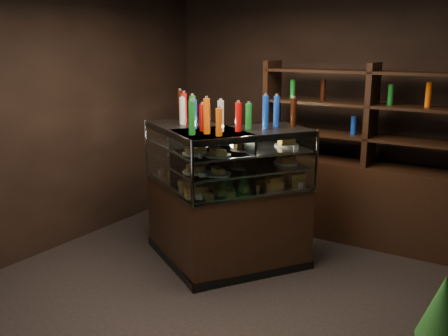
{
  "coord_description": "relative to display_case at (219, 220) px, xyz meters",
  "views": [
    {
      "loc": [
        1.87,
        -3.29,
        2.19
      ],
      "look_at": [
        -0.59,
        0.51,
        1.06
      ],
      "focal_mm": 40.0,
      "sensor_mm": 36.0,
      "label": 1
    }
  ],
  "objects": [
    {
      "name": "ground",
      "position": [
        0.73,
        -0.65,
        -0.47
      ],
      "size": [
        5.0,
        5.0,
        0.0
      ],
      "primitive_type": "plane",
      "color": "black",
      "rests_on": "ground"
    },
    {
      "name": "potted_conifer",
      "position": [
        2.18,
        -0.47,
        -0.06
      ],
      "size": [
        0.34,
        0.34,
        0.73
      ],
      "rotation": [
        0.0,
        0.0,
        0.39
      ],
      "color": "black",
      "rests_on": "ground"
    },
    {
      "name": "display_case",
      "position": [
        0.0,
        0.0,
        0.0
      ],
      "size": [
        1.82,
        1.44,
        1.41
      ],
      "rotation": [
        0.0,
        0.0,
        0.22
      ],
      "color": "black",
      "rests_on": "ground"
    },
    {
      "name": "back_shelving",
      "position": [
        1.04,
        1.4,
        0.13
      ],
      "size": [
        2.45,
        0.46,
        2.0
      ],
      "rotation": [
        0.0,
        0.0,
        0.02
      ],
      "color": "black",
      "rests_on": "ground"
    },
    {
      "name": "bottles_top",
      "position": [
        -0.0,
        0.0,
        1.07
      ],
      "size": [
        1.27,
        0.94,
        0.3
      ],
      "color": "silver",
      "rests_on": "display_case"
    },
    {
      "name": "food_display",
      "position": [
        0.0,
        -0.01,
        0.58
      ],
      "size": [
        1.44,
        1.08,
        0.44
      ],
      "color": "gold",
      "rests_on": "display_case"
    },
    {
      "name": "room_shell",
      "position": [
        0.73,
        -0.65,
        1.47
      ],
      "size": [
        5.02,
        5.02,
        3.01
      ],
      "color": "black",
      "rests_on": "ground"
    }
  ]
}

